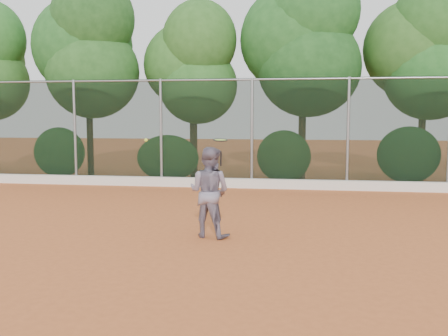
# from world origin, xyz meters

# --- Properties ---
(ground) EXTENTS (80.00, 80.00, 0.00)m
(ground) POSITION_xyz_m (0.00, 0.00, 0.00)
(ground) COLOR #C4602E
(ground) RESTS_ON ground
(concrete_curb) EXTENTS (24.00, 0.20, 0.30)m
(concrete_curb) POSITION_xyz_m (0.00, 6.82, 0.15)
(concrete_curb) COLOR silver
(concrete_curb) RESTS_ON ground
(tennis_player) EXTENTS (0.99, 0.87, 1.72)m
(tennis_player) POSITION_xyz_m (-0.18, 0.29, 0.86)
(tennis_player) COLOR slate
(tennis_player) RESTS_ON ground
(chainlink_fence) EXTENTS (24.09, 0.09, 3.50)m
(chainlink_fence) POSITION_xyz_m (-0.00, 7.00, 1.86)
(chainlink_fence) COLOR black
(chainlink_fence) RESTS_ON ground
(foliage_backdrop) EXTENTS (23.70, 3.63, 7.55)m
(foliage_backdrop) POSITION_xyz_m (-0.55, 8.98, 4.40)
(foliage_backdrop) COLOR #3E2818
(foliage_backdrop) RESTS_ON ground
(tennis_racket) EXTENTS (0.34, 0.34, 0.51)m
(tennis_racket) POSITION_xyz_m (0.06, 0.16, 1.82)
(tennis_racket) COLOR black
(tennis_racket) RESTS_ON ground
(tennis_ball_in_flight) EXTENTS (0.07, 0.07, 0.07)m
(tennis_ball_in_flight) POSITION_xyz_m (-1.44, 0.40, 1.84)
(tennis_ball_in_flight) COLOR #E1F838
(tennis_ball_in_flight) RESTS_ON ground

